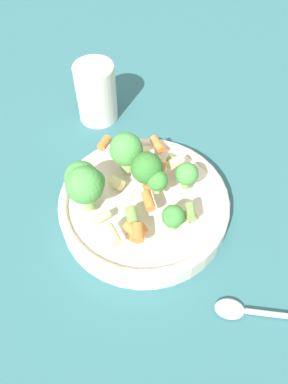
% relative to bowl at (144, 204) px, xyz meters
% --- Properties ---
extents(ground_plane, '(3.00, 3.00, 0.00)m').
position_rel_bowl_xyz_m(ground_plane, '(0.00, 0.00, -0.02)').
color(ground_plane, '#2D6066').
extents(bowl, '(0.24, 0.24, 0.04)m').
position_rel_bowl_xyz_m(bowl, '(0.00, 0.00, 0.00)').
color(bowl, beige).
rests_on(bowl, ground_plane).
extents(pasta_salad, '(0.18, 0.20, 0.08)m').
position_rel_bowl_xyz_m(pasta_salad, '(0.03, 0.01, 0.06)').
color(pasta_salad, '#8CB766').
rests_on(pasta_salad, bowl).
extents(cup, '(0.07, 0.07, 0.10)m').
position_rel_bowl_xyz_m(cup, '(0.16, -0.15, 0.03)').
color(cup, silver).
rests_on(cup, ground_plane).
extents(spoon, '(0.18, 0.08, 0.01)m').
position_rel_bowl_xyz_m(spoon, '(-0.20, 0.07, -0.02)').
color(spoon, silver).
rests_on(spoon, ground_plane).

